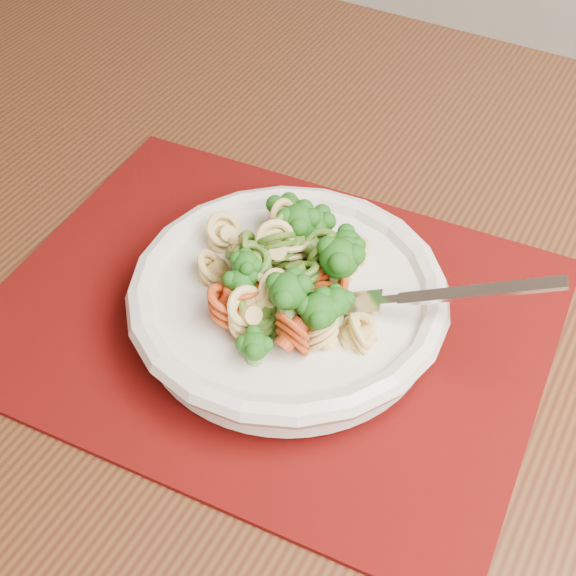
# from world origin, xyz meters

# --- Properties ---
(dining_table) EXTENTS (1.58, 1.21, 0.72)m
(dining_table) POSITION_xyz_m (-0.75, 0.61, 0.62)
(dining_table) COLOR #532E17
(dining_table) RESTS_ON ground
(placemat) EXTENTS (0.46, 0.39, 0.00)m
(placemat) POSITION_xyz_m (-0.80, 0.58, 0.72)
(placemat) COLOR #560B03
(placemat) RESTS_ON dining_table
(pasta_bowl) EXTENTS (0.23, 0.23, 0.04)m
(pasta_bowl) POSITION_xyz_m (-0.78, 0.57, 0.75)
(pasta_bowl) COLOR silver
(pasta_bowl) RESTS_ON placemat
(pasta_broccoli_heap) EXTENTS (0.20, 0.20, 0.06)m
(pasta_broccoli_heap) POSITION_xyz_m (-0.78, 0.57, 0.77)
(pasta_broccoli_heap) COLOR #DFBD6E
(pasta_broccoli_heap) RESTS_ON pasta_bowl
(fork) EXTENTS (0.18, 0.04, 0.08)m
(fork) POSITION_xyz_m (-0.73, 0.56, 0.77)
(fork) COLOR silver
(fork) RESTS_ON pasta_bowl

